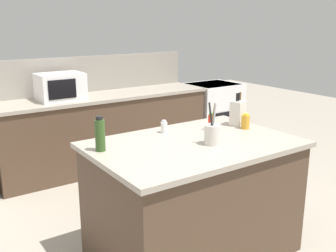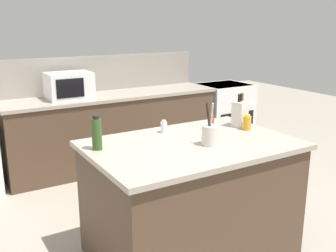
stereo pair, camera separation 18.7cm
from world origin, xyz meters
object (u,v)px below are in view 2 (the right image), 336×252
Objects in this scene: salt_shaker at (164,127)px; olive_oil_bottle at (97,133)px; range_oven at (223,114)px; microwave at (69,86)px; hot_sauce_bottle at (211,123)px; honey_jar at (247,123)px; utensil_crock at (210,134)px; knife_block at (240,114)px.

olive_oil_bottle is (-0.63, -0.13, 0.07)m from salt_shaker.
microwave is at bearing 180.00° from range_oven.
microwave reaches higher than hot_sauce_bottle.
microwave reaches higher than honey_jar.
salt_shaker is (-0.12, 0.47, -0.03)m from utensil_crock.
knife_block is at bearing -13.92° from salt_shaker.
honey_jar is 1.29m from olive_oil_bottle.
utensil_crock is 0.83m from olive_oil_bottle.
olive_oil_bottle is at bearing -144.44° from range_oven.
microwave is at bearing 93.58° from knife_block.
microwave reaches higher than range_oven.
utensil_crock reaches higher than olive_oil_bottle.
honey_jar is at bearing -122.52° from knife_block.
microwave is 3.86× the size of honey_jar.
utensil_crock is 3.02× the size of salt_shaker.
range_oven is 2.56m from knife_block.
hot_sauce_bottle is 1.01m from olive_oil_bottle.
honey_jar is (-0.03, -0.12, -0.05)m from knife_block.
hot_sauce_bottle is at bearing -1.34° from olive_oil_bottle.
hot_sauce_bottle is (0.25, 0.31, -0.01)m from utensil_crock.
olive_oil_bottle is (-1.28, 0.16, 0.06)m from honey_jar.
utensil_crock reaches higher than knife_block.
honey_jar is at bearing -25.88° from hot_sauce_bottle.
utensil_crock is at bearing -81.83° from microwave.
olive_oil_bottle is (-2.77, -1.98, 0.59)m from range_oven.
range_oven is at bearing 48.92° from utensil_crock.
utensil_crock reaches higher than honey_jar.
range_oven is 2.66m from honey_jar.
olive_oil_bottle is at bearing 178.66° from hot_sauce_bottle.
knife_block is 1.96× the size of hot_sauce_bottle.
range_oven is at bearing 33.88° from knife_block.
utensil_crock is 2.40× the size of honey_jar.
microwave is 2.20m from knife_block.
olive_oil_bottle is at bearing 158.44° from knife_block.
knife_block reaches higher than honey_jar.
salt_shaker is at bearing 155.79° from honey_jar.
olive_oil_bottle reaches higher than salt_shaker.
microwave is 2.03m from olive_oil_bottle.
olive_oil_bottle is at bearing 173.00° from honey_jar.
utensil_crock is at bearing -171.64° from knife_block.
salt_shaker is at bearing 145.99° from knife_block.
salt_shaker is at bearing 104.58° from utensil_crock.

